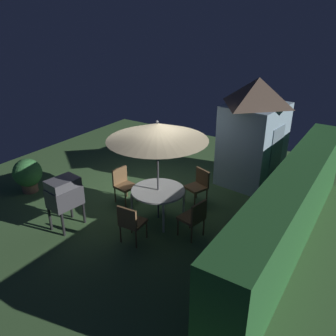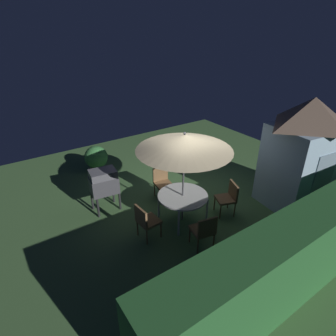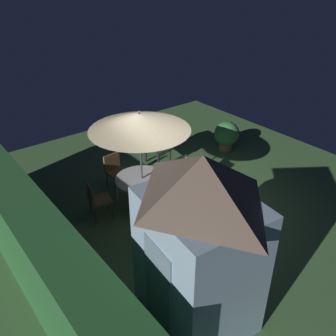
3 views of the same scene
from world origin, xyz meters
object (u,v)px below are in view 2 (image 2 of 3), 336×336
(chair_near_shed, at_px, (228,196))
(potted_plant_by_shed, at_px, (96,158))
(patio_table, at_px, (183,197))
(chair_far_side, at_px, (162,181))
(garden_shed, at_px, (303,153))
(bbq_grill, at_px, (104,182))
(patio_umbrella, at_px, (184,142))
(chair_toward_hedge, at_px, (146,220))
(chair_toward_house, at_px, (204,230))

(chair_near_shed, distance_m, potted_plant_by_shed, 4.62)
(patio_table, relative_size, chair_far_side, 1.40)
(garden_shed, distance_m, bbq_grill, 5.29)
(patio_umbrella, bearing_deg, chair_near_shed, 159.27)
(chair_near_shed, xyz_separation_m, potted_plant_by_shed, (1.99, -4.17, 0.00))
(chair_near_shed, relative_size, potted_plant_by_shed, 0.95)
(chair_toward_hedge, bearing_deg, chair_near_shed, 170.84)
(patio_umbrella, height_order, chair_toward_hedge, patio_umbrella)
(patio_table, distance_m, chair_far_side, 1.24)
(patio_table, xyz_separation_m, patio_umbrella, (0.00, 0.00, 1.48))
(patio_table, bearing_deg, chair_toward_house, 78.11)
(bbq_grill, bearing_deg, garden_shed, 149.90)
(patio_umbrella, bearing_deg, bbq_grill, -46.96)
(chair_toward_house, bearing_deg, patio_umbrella, -101.89)
(garden_shed, height_order, chair_toward_hedge, garden_shed)
(chair_far_side, distance_m, potted_plant_by_shed, 2.71)
(garden_shed, relative_size, potted_plant_by_shed, 3.16)
(garden_shed, relative_size, chair_toward_house, 3.31)
(garden_shed, bearing_deg, potted_plant_by_shed, -50.91)
(chair_toward_house, height_order, potted_plant_by_shed, potted_plant_by_shed)
(chair_near_shed, xyz_separation_m, chair_toward_house, (1.40, 0.65, 0.00))
(bbq_grill, bearing_deg, patio_table, 133.04)
(potted_plant_by_shed, bearing_deg, patio_table, 102.35)
(patio_umbrella, bearing_deg, patio_table, 0.00)
(chair_far_side, relative_size, potted_plant_by_shed, 0.95)
(patio_table, height_order, patio_umbrella, patio_umbrella)
(patio_table, relative_size, patio_umbrella, 0.52)
(bbq_grill, relative_size, chair_near_shed, 1.33)
(patio_table, distance_m, potted_plant_by_shed, 3.82)
(chair_near_shed, bearing_deg, potted_plant_by_shed, -64.53)
(patio_umbrella, height_order, bbq_grill, patio_umbrella)
(chair_far_side, bearing_deg, patio_umbrella, 81.43)
(garden_shed, relative_size, bbq_grill, 2.49)
(patio_umbrella, bearing_deg, potted_plant_by_shed, -77.65)
(bbq_grill, xyz_separation_m, chair_toward_hedge, (-0.31, 1.61, -0.33))
(garden_shed, xyz_separation_m, chair_toward_house, (3.33, -0.00, -1.00))
(garden_shed, height_order, bbq_grill, garden_shed)
(chair_toward_hedge, relative_size, potted_plant_by_shed, 0.95)
(garden_shed, xyz_separation_m, chair_toward_hedge, (4.22, -1.02, -1.00))
(patio_umbrella, distance_m, chair_near_shed, 2.07)
(potted_plant_by_shed, bearing_deg, bbq_grill, 74.27)
(patio_umbrella, xyz_separation_m, bbq_grill, (1.43, -1.54, -1.32))
(chair_toward_house, bearing_deg, bbq_grill, -65.37)
(chair_far_side, bearing_deg, chair_near_shed, 120.77)
(garden_shed, distance_m, chair_toward_house, 3.48)
(chair_far_side, bearing_deg, patio_table, 81.43)
(garden_shed, xyz_separation_m, chair_near_shed, (1.93, -0.65, -1.00))
(patio_table, distance_m, chair_toward_hedge, 1.14)
(bbq_grill, bearing_deg, chair_toward_house, 114.63)
(bbq_grill, height_order, chair_far_side, bbq_grill)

